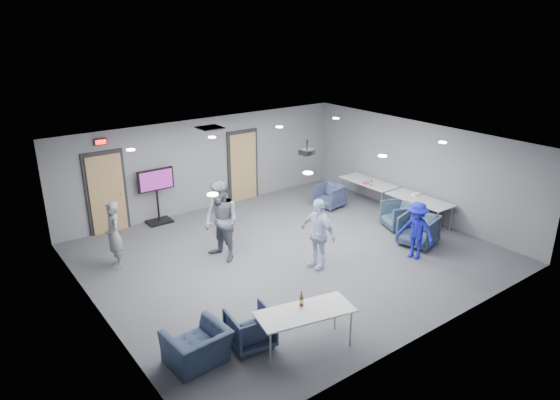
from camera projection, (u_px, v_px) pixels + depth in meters
floor at (290, 254)px, 12.03m from camera, size 9.00×9.00×0.00m
ceiling at (291, 145)px, 11.10m from camera, size 9.00×9.00×0.00m
wall_back at (207, 164)px, 14.58m from camera, size 9.00×0.02×2.70m
wall_front at (433, 267)px, 8.55m from camera, size 9.00×0.02×2.70m
wall_left at (95, 253)px, 9.05m from camera, size 0.02×8.00×2.70m
wall_right at (417, 169)px, 14.08m from camera, size 0.02×8.00×2.70m
door_left at (107, 194)px, 12.97m from camera, size 1.06×0.17×2.24m
door_right at (243, 166)px, 15.32m from camera, size 1.06×0.17×2.24m
exit_sign at (100, 142)px, 12.48m from camera, size 0.32×0.08×0.16m
hvac_diffuser at (210, 128)px, 12.94m from camera, size 0.60×0.60×0.03m
downlights at (291, 146)px, 11.11m from camera, size 6.18×3.78×0.02m
person_a at (114, 235)px, 11.20m from camera, size 0.42×0.60×1.57m
person_b at (221, 221)px, 11.48m from camera, size 0.87×1.04×1.93m
person_c at (318, 234)px, 11.17m from camera, size 0.52×1.01×1.65m
person_d at (416, 230)px, 11.64m from camera, size 0.70×0.99×1.40m
chair_right_a at (329, 196)px, 14.92m from camera, size 0.86×0.85×0.69m
chair_right_b at (399, 215)px, 13.43m from camera, size 1.03×1.01×0.73m
chair_right_c at (418, 230)px, 12.42m from camera, size 1.06×1.04×0.78m
chair_front_a at (250, 328)px, 8.61m from camera, size 0.82×0.84×0.68m
chair_front_b at (197, 347)px, 8.16m from camera, size 1.02×0.91×0.63m
table_right_a at (369, 183)px, 15.03m from camera, size 0.76×1.82×0.73m
table_right_b at (419, 200)px, 13.59m from camera, size 0.76×1.82×0.73m
table_front_left at (305, 314)px, 8.42m from camera, size 1.78×1.04×0.73m
bottle_front at (301, 300)px, 8.52m from camera, size 0.07×0.07×0.28m
bottle_right at (371, 183)px, 14.62m from camera, size 0.06×0.06×0.22m
snack_box at (366, 183)px, 14.81m from camera, size 0.18×0.12×0.04m
wrapper at (416, 194)px, 13.85m from camera, size 0.26×0.19×0.05m
tv_stand at (157, 193)px, 13.60m from camera, size 1.01×0.48×1.55m
projector at (307, 152)px, 11.74m from camera, size 0.36×0.33×0.35m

